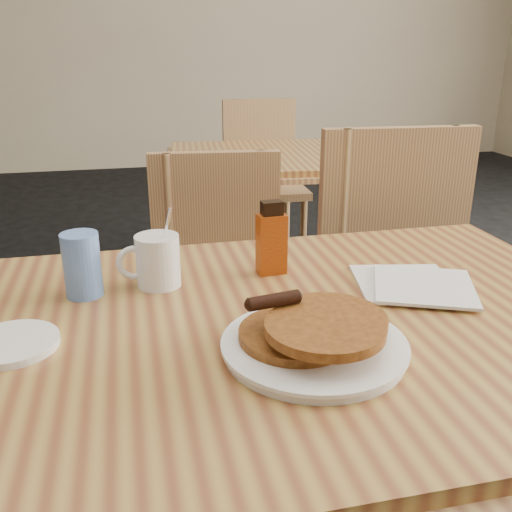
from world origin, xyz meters
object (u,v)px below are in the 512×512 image
(main_table, at_px, (278,342))
(pancake_plate, at_px, (315,338))
(coffee_mug, at_px, (156,260))
(neighbor_table, at_px, (300,164))
(chair_neighbor_near, at_px, (376,251))
(chair_neighbor_far, at_px, (263,168))
(blue_tumbler, at_px, (82,265))
(chair_main_far, at_px, (222,274))
(syrup_bottle, at_px, (272,240))

(main_table, bearing_deg, pancake_plate, -77.27)
(pancake_plate, bearing_deg, main_table, 102.73)
(pancake_plate, distance_m, coffee_mug, 0.37)
(neighbor_table, xyz_separation_m, chair_neighbor_near, (0.02, -0.76, -0.12))
(chair_neighbor_far, height_order, blue_tumbler, chair_neighbor_far)
(chair_neighbor_far, bearing_deg, pancake_plate, -99.76)
(chair_main_far, xyz_separation_m, pancake_plate, (-0.00, -0.88, 0.25))
(pancake_plate, bearing_deg, chair_main_far, 89.73)
(main_table, distance_m, neighbor_table, 1.55)
(chair_neighbor_near, xyz_separation_m, coffee_mug, (-0.69, -0.51, 0.22))
(neighbor_table, xyz_separation_m, chair_neighbor_far, (0.02, 0.74, -0.17))
(main_table, xyz_separation_m, coffee_mug, (-0.19, 0.19, 0.09))
(main_table, bearing_deg, neighbor_table, 71.67)
(neighbor_table, bearing_deg, chair_neighbor_far, 88.54)
(chair_neighbor_far, bearing_deg, neighbor_table, -89.55)
(chair_neighbor_far, bearing_deg, blue_tumbler, -110.16)
(coffee_mug, distance_m, blue_tumbler, 0.13)
(neighbor_table, relative_size, syrup_bottle, 7.96)
(main_table, relative_size, pancake_plate, 4.58)
(main_table, xyz_separation_m, blue_tumbler, (-0.32, 0.18, 0.10))
(chair_neighbor_far, xyz_separation_m, syrup_bottle, (-0.46, -2.00, 0.28))
(main_table, xyz_separation_m, chair_main_far, (0.03, 0.76, -0.19))
(chair_neighbor_near, distance_m, syrup_bottle, 0.72)
(neighbor_table, distance_m, chair_main_far, 0.86)
(neighbor_table, height_order, syrup_bottle, syrup_bottle)
(chair_neighbor_near, height_order, pancake_plate, chair_neighbor_near)
(neighbor_table, bearing_deg, pancake_plate, -106.24)
(chair_neighbor_far, bearing_deg, main_table, -100.98)
(syrup_bottle, bearing_deg, pancake_plate, -96.64)
(blue_tumbler, bearing_deg, chair_neighbor_near, 32.68)
(chair_main_far, distance_m, syrup_bottle, 0.63)
(neighbor_table, height_order, chair_neighbor_near, chair_neighbor_near)
(neighbor_table, height_order, blue_tumbler, blue_tumbler)
(coffee_mug, bearing_deg, main_table, -57.62)
(blue_tumbler, bearing_deg, chair_main_far, 59.41)
(main_table, height_order, coffee_mug, coffee_mug)
(chair_main_far, bearing_deg, chair_neighbor_far, 78.39)
(main_table, height_order, neighbor_table, same)
(main_table, bearing_deg, syrup_bottle, 78.81)
(neighbor_table, distance_m, pancake_plate, 1.65)
(neighbor_table, bearing_deg, main_table, -108.33)
(main_table, height_order, blue_tumbler, blue_tumbler)
(chair_neighbor_far, bearing_deg, chair_main_far, -106.34)
(chair_main_far, height_order, chair_neighbor_far, chair_neighbor_far)
(chair_neighbor_far, height_order, chair_neighbor_near, chair_neighbor_near)
(neighbor_table, distance_m, coffee_mug, 1.44)
(chair_neighbor_far, relative_size, syrup_bottle, 6.06)
(pancake_plate, height_order, syrup_bottle, syrup_bottle)
(neighbor_table, xyz_separation_m, syrup_bottle, (-0.45, -1.26, 0.11))
(chair_neighbor_far, xyz_separation_m, blue_tumbler, (-0.82, -2.03, 0.28))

